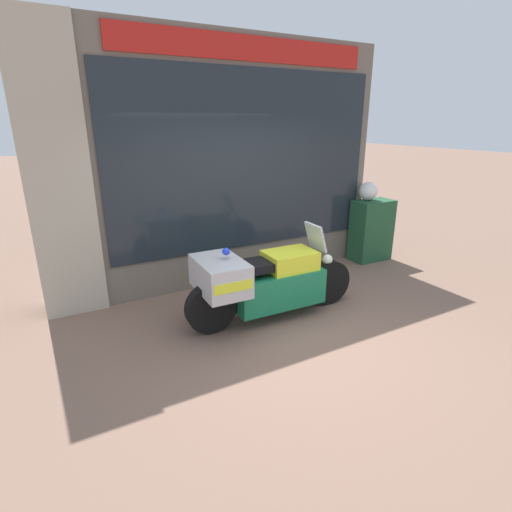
% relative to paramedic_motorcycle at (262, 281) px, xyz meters
% --- Properties ---
extents(ground_plane, '(60.00, 60.00, 0.00)m').
position_rel_paramedic_motorcycle_xyz_m(ground_plane, '(0.20, -0.47, -0.52)').
color(ground_plane, '#7A5B4C').
extents(shop_building, '(5.20, 0.55, 3.55)m').
position_rel_paramedic_motorcycle_xyz_m(shop_building, '(-0.14, 1.53, 1.26)').
color(shop_building, '#6B6056').
rests_on(shop_building, ground).
extents(window_display, '(4.00, 0.30, 1.81)m').
position_rel_paramedic_motorcycle_xyz_m(window_display, '(0.50, 1.56, -0.08)').
color(window_display, slate).
rests_on(window_display, ground).
extents(paramedic_motorcycle, '(2.33, 0.79, 1.16)m').
position_rel_paramedic_motorcycle_xyz_m(paramedic_motorcycle, '(0.00, 0.00, 0.00)').
color(paramedic_motorcycle, black).
rests_on(paramedic_motorcycle, ground).
extents(utility_cabinet, '(0.71, 0.41, 1.08)m').
position_rel_paramedic_motorcycle_xyz_m(utility_cabinet, '(2.85, 1.06, 0.02)').
color(utility_cabinet, '#1E4C2D').
rests_on(utility_cabinet, ground).
extents(white_helmet, '(0.32, 0.32, 0.32)m').
position_rel_paramedic_motorcycle_xyz_m(white_helmet, '(2.77, 1.14, 0.72)').
color(white_helmet, white).
rests_on(white_helmet, utility_cabinet).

